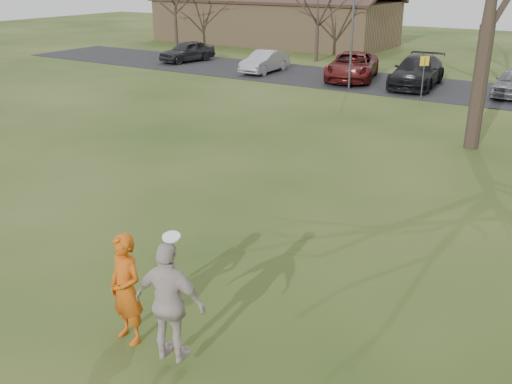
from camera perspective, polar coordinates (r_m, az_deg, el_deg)
ground at (r=10.05m, az=-12.82°, el=-15.11°), size 120.00×120.00×0.00m
parking_strip at (r=31.61m, az=21.23°, el=9.17°), size 62.00×6.50×0.04m
player_defender at (r=9.77m, az=-12.82°, el=-9.42°), size 0.78×0.58×1.95m
car_0 at (r=40.22m, az=-6.88°, el=13.76°), size 2.40×4.29×1.38m
car_1 at (r=35.58m, az=0.86°, el=12.87°), size 1.45×3.96×1.30m
car_2 at (r=33.53m, az=9.55°, el=12.26°), size 3.85×5.90×1.51m
car_3 at (r=32.24m, az=15.76°, el=11.47°), size 2.72×5.59×1.57m
catching_play at (r=8.84m, az=-8.55°, el=-10.88°), size 1.23×0.70×2.08m
building at (r=50.83m, az=1.69°, el=16.80°), size 20.60×8.50×5.14m
lamp_post at (r=30.52m, az=9.68°, el=17.40°), size 0.34×0.34×6.27m
sign_yellow at (r=28.97m, az=16.38°, el=11.64°), size 0.35×0.35×2.08m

